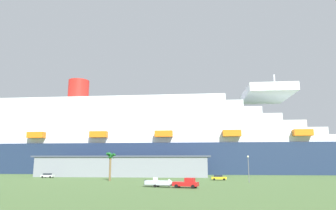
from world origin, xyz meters
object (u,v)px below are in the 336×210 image
street_lamp (248,165)px  parked_car_silver_sedan (48,175)px  cruise_ship (139,142)px  parked_car_yellow_taxi (219,177)px  small_boat_on_trailer (160,183)px  pickup_truck (187,183)px  palm_tree (110,159)px

street_lamp → parked_car_silver_sedan: size_ratio=1.61×
cruise_ship → parked_car_yellow_taxi: size_ratio=54.18×
small_boat_on_trailer → parked_car_silver_sedan: size_ratio=1.77×
pickup_truck → palm_tree: (-25.88, 20.86, 5.53)m
cruise_ship → pickup_truck: bearing=-67.0°
cruise_ship → street_lamp: 78.41m
pickup_truck → palm_tree: 33.70m
palm_tree → street_lamp: 40.78m
street_lamp → parked_car_yellow_taxi: size_ratio=1.54×
palm_tree → parked_car_yellow_taxi: palm_tree is taller
parked_car_yellow_taxi → parked_car_silver_sedan: (-60.54, 3.22, -0.00)m
small_boat_on_trailer → parked_car_yellow_taxi: size_ratio=1.70×
palm_tree → street_lamp: size_ratio=1.16×
cruise_ship → parked_car_yellow_taxi: 66.45m
palm_tree → cruise_ship: bearing=97.9°
pickup_truck → parked_car_yellow_taxi: 30.55m
pickup_truck → parked_car_yellow_taxi: bearing=77.8°
cruise_ship → parked_car_silver_sedan: size_ratio=56.55×
palm_tree → pickup_truck: bearing=-38.9°
small_boat_on_trailer → parked_car_silver_sedan: small_boat_on_trailer is taller
parked_car_yellow_taxi → cruise_ship: bearing=128.7°
cruise_ship → small_boat_on_trailer: size_ratio=31.87×
pickup_truck → street_lamp: (14.86, 20.13, 3.80)m
street_lamp → parked_car_yellow_taxi: street_lamp is taller
palm_tree → street_lamp: bearing=-1.0°
street_lamp → parked_car_yellow_taxi: bearing=130.9°
cruise_ship → street_lamp: size_ratio=35.07×
pickup_truck → street_lamp: size_ratio=0.80×
pickup_truck → street_lamp: bearing=53.6°
small_boat_on_trailer → parked_car_yellow_taxi: small_boat_on_trailer is taller
cruise_ship → pickup_truck: (34.11, -80.44, -14.41)m
small_boat_on_trailer → parked_car_yellow_taxi: (12.52, 28.82, -0.13)m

